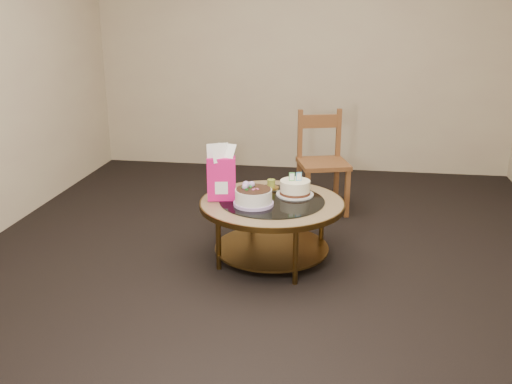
# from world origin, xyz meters

# --- Properties ---
(ground) EXTENTS (5.00, 5.00, 0.00)m
(ground) POSITION_xyz_m (0.00, 0.00, 0.00)
(ground) COLOR black
(ground) RESTS_ON ground
(room_walls) EXTENTS (4.52, 5.02, 2.61)m
(room_walls) POSITION_xyz_m (0.00, 0.00, 1.54)
(room_walls) COLOR beige
(room_walls) RESTS_ON ground
(coffee_table) EXTENTS (1.02, 1.02, 0.46)m
(coffee_table) POSITION_xyz_m (0.00, -0.00, 0.38)
(coffee_table) COLOR #543B18
(coffee_table) RESTS_ON ground
(decorated_cake) EXTENTS (0.28, 0.28, 0.16)m
(decorated_cake) POSITION_xyz_m (-0.12, -0.12, 0.51)
(decorated_cake) COLOR #B595D2
(decorated_cake) RESTS_ON coffee_table
(cream_cake) EXTENTS (0.27, 0.27, 0.17)m
(cream_cake) POSITION_xyz_m (0.15, 0.14, 0.51)
(cream_cake) COLOR silver
(cream_cake) RESTS_ON coffee_table
(gift_bag) EXTENTS (0.21, 0.17, 0.39)m
(gift_bag) POSITION_xyz_m (-0.35, -0.02, 0.65)
(gift_bag) COLOR #DB1480
(gift_bag) RESTS_ON coffee_table
(pillar_candle) EXTENTS (0.12, 0.12, 0.09)m
(pillar_candle) POSITION_xyz_m (-0.04, 0.24, 0.49)
(pillar_candle) COLOR #D7BC58
(pillar_candle) RESTS_ON coffee_table
(dining_chair) EXTENTS (0.51, 0.51, 0.89)m
(dining_chair) POSITION_xyz_m (0.30, 1.13, 0.45)
(dining_chair) COLOR brown
(dining_chair) RESTS_ON ground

